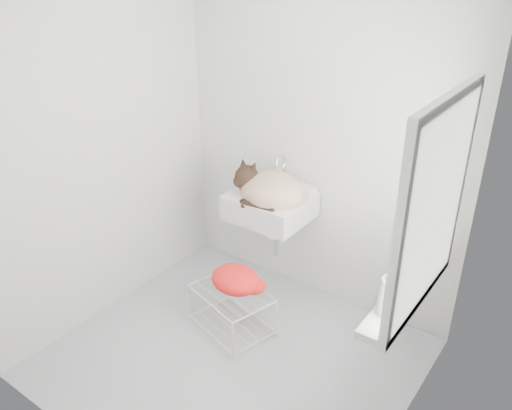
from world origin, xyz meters
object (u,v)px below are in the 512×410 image
Objects in this scene: cat at (270,191)px; bottle_a at (386,314)px; bottle_b at (398,300)px; wire_rack at (232,311)px; bottle_c at (417,275)px; sink at (270,195)px.

cat is 1.43m from bottle_a.
wire_rack is at bearing 173.75° from bottle_b.
bottle_c is (1.21, -0.35, -0.04)m from cat.
wire_rack is 1.40m from bottle_a.
bottle_b is at bearing -18.68° from cat.
bottle_b is at bearing -6.25° from wire_rack.
cat is at bearing -60.67° from sink.
cat reaches higher than wire_rack.
sink reaches higher than bottle_b.
bottle_a is at bearing -12.79° from wire_rack.
cat is 1.26m from bottle_c.
bottle_a reaches higher than wire_rack.
sink is 1.27m from bottle_c.
bottle_b reaches higher than bottle_c.
sink is at bearing 147.52° from bottle_a.
wire_rack is 3.46× the size of bottle_c.
cat is at bearing 152.91° from bottle_b.
bottle_a reaches higher than sink.
cat reaches higher than bottle_a.
cat is at bearing 92.78° from wire_rack.
bottle_a is at bearing -90.00° from bottle_c.
cat reaches higher than sink.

